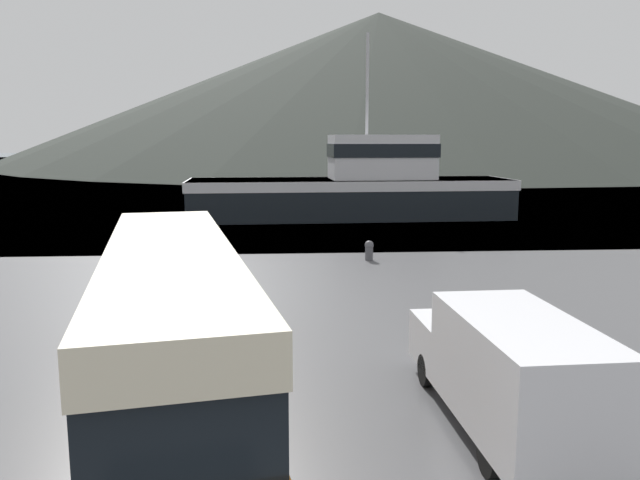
% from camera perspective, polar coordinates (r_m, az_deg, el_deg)
% --- Properties ---
extents(water_surface, '(240.00, 240.00, 0.00)m').
position_cam_1_polar(water_surface, '(149.27, -4.00, 7.06)').
color(water_surface, slate).
rests_on(water_surface, ground).
extents(hill_backdrop, '(176.22, 176.22, 35.82)m').
position_cam_1_polar(hill_backdrop, '(158.48, 5.30, 13.64)').
color(hill_backdrop, '#2D332D').
rests_on(hill_backdrop, ground).
extents(tour_bus, '(4.59, 12.36, 3.27)m').
position_cam_1_polar(tour_bus, '(13.00, -13.38, -6.75)').
color(tour_bus, '#B26614').
rests_on(tour_bus, ground).
extents(delivery_van, '(2.15, 6.17, 2.28)m').
position_cam_1_polar(delivery_van, '(12.18, 16.63, -11.07)').
color(delivery_van, silver).
rests_on(delivery_van, ground).
extents(fishing_boat, '(22.32, 6.47, 12.41)m').
position_cam_1_polar(fishing_boat, '(43.23, 3.35, 4.85)').
color(fishing_boat, black).
rests_on(fishing_boat, water_surface).
extents(small_boat, '(2.40, 7.62, 0.86)m').
position_cam_1_polar(small_boat, '(47.70, -10.18, 3.08)').
color(small_boat, '#19234C').
rests_on(small_boat, water_surface).
extents(mooring_bollard, '(0.41, 0.41, 0.89)m').
position_cam_1_polar(mooring_bollard, '(28.04, 4.51, -0.88)').
color(mooring_bollard, '#4C4C51').
rests_on(mooring_bollard, ground).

